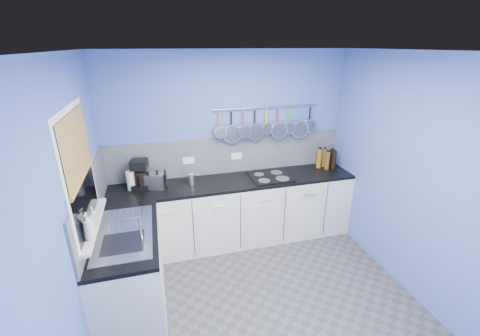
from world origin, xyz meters
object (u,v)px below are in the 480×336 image
soap_bottle_a (88,226)px  canister (191,179)px  hob (270,177)px  paper_towel (131,180)px  coffee_maker (140,174)px  toaster (153,180)px  soap_bottle_b (93,216)px

soap_bottle_a → canister: (0.98, 1.20, -0.20)m
hob → paper_towel: bearing=176.9°
paper_towel → canister: size_ratio=1.80×
coffee_maker → hob: bearing=7.4°
paper_towel → toaster: bearing=-3.5°
soap_bottle_a → coffee_maker: (0.37, 1.25, -0.09)m
paper_towel → coffee_maker: coffee_maker is taller
hob → soap_bottle_b: bearing=-155.6°
soap_bottle_a → toaster: (0.51, 1.21, -0.17)m
soap_bottle_b → hob: 2.22m
canister → soap_bottle_a: bearing=-129.1°
soap_bottle_b → toaster: size_ratio=0.58×
soap_bottle_a → soap_bottle_b: bearing=90.0°
soap_bottle_b → canister: size_ratio=1.30×
soap_bottle_a → hob: soap_bottle_a is taller
canister → soap_bottle_b: bearing=-134.9°
soap_bottle_b → canister: (0.98, 0.98, -0.17)m
coffee_maker → canister: coffee_maker is taller
toaster → canister: 0.46m
toaster → hob: size_ratio=0.56×
paper_towel → hob: 1.77m
canister → toaster: bearing=178.3°
soap_bottle_b → hob: bearing=24.4°
coffee_maker → canister: 0.62m
paper_towel → coffee_maker: size_ratio=0.67×
toaster → hob: (1.50, -0.08, -0.09)m
canister → hob: bearing=-3.7°
soap_bottle_b → soap_bottle_a: bearing=-90.0°
soap_bottle_a → soap_bottle_b: (0.00, 0.22, -0.03)m
soap_bottle_a → paper_towel: (0.26, 1.23, -0.15)m
soap_bottle_b → canister: 1.39m
coffee_maker → hob: coffee_maker is taller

